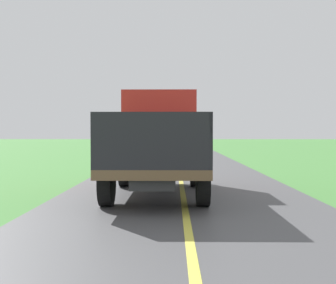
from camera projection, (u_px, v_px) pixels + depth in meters
The scene contains 1 object.
banana_truck_near at pixel (158, 140), 11.91m from camera, with size 2.38×5.82×2.80m.
Camera 1 is at (-0.23, 0.96, 1.70)m, focal length 46.21 mm.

